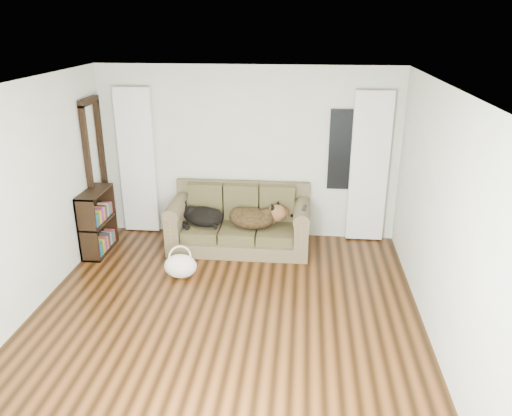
# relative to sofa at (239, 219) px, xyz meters

# --- Properties ---
(floor) EXTENTS (5.00, 5.00, 0.00)m
(floor) POSITION_rel_sofa_xyz_m (0.07, -1.98, -0.45)
(floor) COLOR black
(floor) RESTS_ON ground
(ceiling) EXTENTS (5.00, 5.00, 0.00)m
(ceiling) POSITION_rel_sofa_xyz_m (0.07, -1.98, 2.15)
(ceiling) COLOR white
(ceiling) RESTS_ON ground
(wall_back) EXTENTS (4.50, 0.04, 2.60)m
(wall_back) POSITION_rel_sofa_xyz_m (0.07, 0.52, 0.85)
(wall_back) COLOR silver
(wall_back) RESTS_ON ground
(wall_left) EXTENTS (0.04, 5.00, 2.60)m
(wall_left) POSITION_rel_sofa_xyz_m (-2.18, -1.98, 0.85)
(wall_left) COLOR silver
(wall_left) RESTS_ON ground
(wall_right) EXTENTS (0.04, 5.00, 2.60)m
(wall_right) POSITION_rel_sofa_xyz_m (2.32, -1.98, 0.85)
(wall_right) COLOR silver
(wall_right) RESTS_ON ground
(curtain_left) EXTENTS (0.55, 0.08, 2.25)m
(curtain_left) POSITION_rel_sofa_xyz_m (-1.63, 0.44, 0.70)
(curtain_left) COLOR white
(curtain_left) RESTS_ON ground
(curtain_right) EXTENTS (0.55, 0.08, 2.25)m
(curtain_right) POSITION_rel_sofa_xyz_m (1.87, 0.44, 0.70)
(curtain_right) COLOR white
(curtain_right) RESTS_ON ground
(window_pane) EXTENTS (0.50, 0.03, 1.20)m
(window_pane) POSITION_rel_sofa_xyz_m (1.52, 0.50, 0.95)
(window_pane) COLOR black
(window_pane) RESTS_ON wall_back
(door_casing) EXTENTS (0.07, 0.60, 2.10)m
(door_casing) POSITION_rel_sofa_xyz_m (-2.13, 0.07, 0.60)
(door_casing) COLOR black
(door_casing) RESTS_ON ground
(sofa) EXTENTS (2.03, 0.88, 0.83)m
(sofa) POSITION_rel_sofa_xyz_m (0.00, 0.00, 0.00)
(sofa) COLOR brown
(sofa) RESTS_ON floor
(dog_black_lab) EXTENTS (0.77, 0.69, 0.27)m
(dog_black_lab) POSITION_rel_sofa_xyz_m (-0.57, -0.02, 0.03)
(dog_black_lab) COLOR black
(dog_black_lab) RESTS_ON sofa
(dog_shepherd) EXTENTS (0.80, 0.64, 0.31)m
(dog_shepherd) POSITION_rel_sofa_xyz_m (0.22, -0.03, 0.04)
(dog_shepherd) COLOR black
(dog_shepherd) RESTS_ON sofa
(tv_remote) EXTENTS (0.07, 0.18, 0.02)m
(tv_remote) POSITION_rel_sofa_xyz_m (0.95, -0.18, 0.28)
(tv_remote) COLOR black
(tv_remote) RESTS_ON sofa
(tote_bag) EXTENTS (0.45, 0.36, 0.32)m
(tote_bag) POSITION_rel_sofa_xyz_m (-0.66, -1.00, -0.29)
(tote_bag) COLOR silver
(tote_bag) RESTS_ON floor
(bookshelf) EXTENTS (0.33, 0.76, 0.94)m
(bookshelf) POSITION_rel_sofa_xyz_m (-2.02, -0.34, 0.05)
(bookshelf) COLOR black
(bookshelf) RESTS_ON floor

